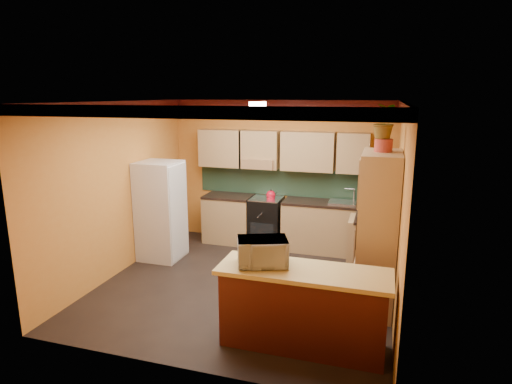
# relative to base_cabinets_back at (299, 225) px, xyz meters

# --- Properties ---
(room_shell) EXTENTS (4.24, 4.24, 2.72)m
(room_shell) POSITION_rel_base_cabinets_back_xyz_m (-0.42, -1.52, 1.65)
(room_shell) COLOR black
(room_shell) RESTS_ON ground
(base_cabinets_back) EXTENTS (3.65, 0.60, 0.88)m
(base_cabinets_back) POSITION_rel_base_cabinets_back_xyz_m (0.00, 0.00, 0.00)
(base_cabinets_back) COLOR tan
(base_cabinets_back) RESTS_ON ground
(countertop_back) EXTENTS (3.65, 0.62, 0.04)m
(countertop_back) POSITION_rel_base_cabinets_back_xyz_m (0.00, -0.00, 0.46)
(countertop_back) COLOR black
(countertop_back) RESTS_ON base_cabinets_back
(stove) EXTENTS (0.58, 0.58, 0.91)m
(stove) POSITION_rel_base_cabinets_back_xyz_m (-0.62, -0.00, 0.02)
(stove) COLOR black
(stove) RESTS_ON ground
(kettle) EXTENTS (0.18, 0.18, 0.18)m
(kettle) POSITION_rel_base_cabinets_back_xyz_m (-0.53, -0.05, 0.56)
(kettle) COLOR red
(kettle) RESTS_ON stove
(sink) EXTENTS (0.48, 0.40, 0.03)m
(sink) POSITION_rel_base_cabinets_back_xyz_m (0.78, 0.00, 0.50)
(sink) COLOR silver
(sink) RESTS_ON countertop_back
(base_cabinets_right) EXTENTS (0.60, 0.80, 0.88)m
(base_cabinets_right) POSITION_rel_base_cabinets_back_xyz_m (1.36, -0.75, 0.00)
(base_cabinets_right) COLOR tan
(base_cabinets_right) RESTS_ON ground
(countertop_right) EXTENTS (0.62, 0.80, 0.04)m
(countertop_right) POSITION_rel_base_cabinets_back_xyz_m (1.36, -0.75, 0.46)
(countertop_right) COLOR black
(countertop_right) RESTS_ON base_cabinets_right
(fridge) EXTENTS (0.68, 0.66, 1.70)m
(fridge) POSITION_rel_base_cabinets_back_xyz_m (-2.19, -1.15, 0.41)
(fridge) COLOR silver
(fridge) RESTS_ON ground
(pantry) EXTENTS (0.48, 0.90, 2.10)m
(pantry) POSITION_rel_base_cabinets_back_xyz_m (1.41, -1.96, 0.61)
(pantry) COLOR tan
(pantry) RESTS_ON ground
(fern_pot) EXTENTS (0.22, 0.22, 0.16)m
(fern_pot) POSITION_rel_base_cabinets_back_xyz_m (1.41, -1.91, 1.74)
(fern_pot) COLOR #9C3225
(fern_pot) RESTS_ON pantry
(fern) EXTENTS (0.48, 0.45, 0.43)m
(fern) POSITION_rel_base_cabinets_back_xyz_m (1.41, -1.91, 2.03)
(fern) COLOR tan
(fern) RESTS_ON fern_pot
(breakfast_bar) EXTENTS (1.80, 0.55, 0.88)m
(breakfast_bar) POSITION_rel_base_cabinets_back_xyz_m (0.67, -3.13, 0.00)
(breakfast_bar) COLOR #451010
(breakfast_bar) RESTS_ON ground
(bar_top) EXTENTS (1.90, 0.65, 0.05)m
(bar_top) POSITION_rel_base_cabinets_back_xyz_m (0.67, -3.13, 0.47)
(bar_top) COLOR tan
(bar_top) RESTS_ON breakfast_bar
(microwave) EXTENTS (0.65, 0.55, 0.31)m
(microwave) POSITION_rel_base_cabinets_back_xyz_m (0.19, -3.13, 0.64)
(microwave) COLOR silver
(microwave) RESTS_ON bar_top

